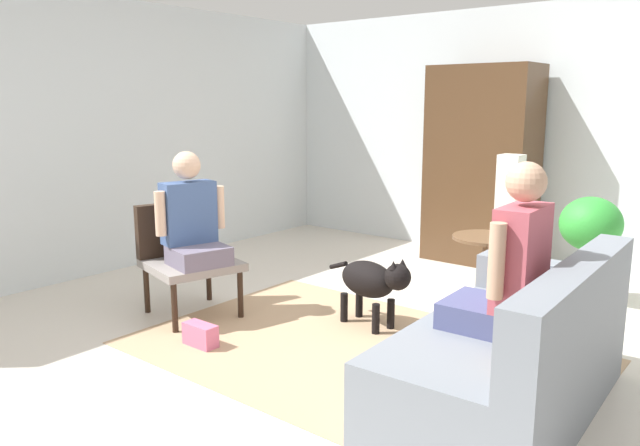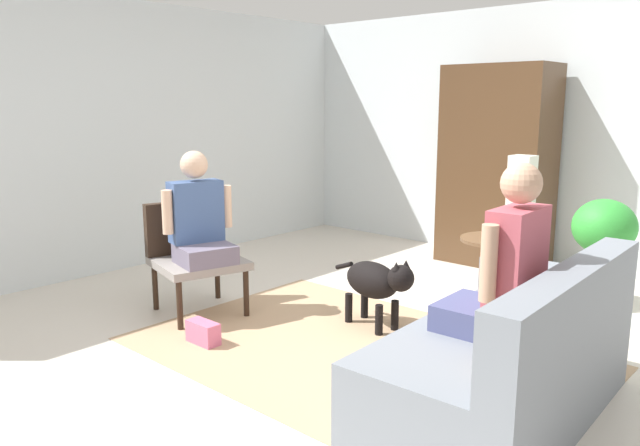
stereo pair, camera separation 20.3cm
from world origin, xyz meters
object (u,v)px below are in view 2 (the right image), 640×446
(couch, at_px, (510,360))
(column_lamp, at_px, (519,229))
(round_end_table, at_px, (494,266))
(dog, at_px, (376,281))
(armoire_cabinet, at_px, (497,167))
(potted_plant, at_px, (603,237))
(handbag, at_px, (203,333))
(armchair, at_px, (192,248))
(person_on_couch, at_px, (505,270))
(person_on_armchair, at_px, (199,218))

(couch, height_order, column_lamp, column_lamp)
(round_end_table, bearing_deg, dog, -119.29)
(armoire_cabinet, bearing_deg, potted_plant, -29.72)
(dog, height_order, armoire_cabinet, armoire_cabinet)
(round_end_table, height_order, dog, round_end_table)
(handbag, bearing_deg, column_lamp, 63.96)
(armchair, xyz_separation_m, person_on_couch, (2.59, 0.03, 0.30))
(dog, distance_m, armoire_cabinet, 2.39)
(couch, distance_m, handbag, 2.05)
(potted_plant, bearing_deg, armoire_cabinet, 150.28)
(couch, xyz_separation_m, person_on_armchair, (-2.48, -0.09, 0.46))
(couch, height_order, potted_plant, potted_plant)
(round_end_table, xyz_separation_m, handbag, (-1.18, -1.89, -0.31))
(armchair, height_order, potted_plant, potted_plant)
(potted_plant, bearing_deg, dog, -124.13)
(person_on_armchair, bearing_deg, potted_plant, 44.56)
(round_end_table, xyz_separation_m, dog, (-0.48, -0.86, -0.03))
(armchair, xyz_separation_m, armoire_cabinet, (1.10, 2.91, 0.50))
(round_end_table, height_order, column_lamp, column_lamp)
(potted_plant, xyz_separation_m, handbag, (-1.75, -2.58, -0.51))
(couch, relative_size, person_on_armchair, 2.05)
(dog, relative_size, column_lamp, 0.65)
(person_on_couch, relative_size, round_end_table, 1.49)
(round_end_table, bearing_deg, potted_plant, 50.54)
(person_on_armchair, relative_size, armoire_cabinet, 0.42)
(person_on_couch, bearing_deg, armoire_cabinet, 117.23)
(dog, xyz_separation_m, armoire_cabinet, (-0.24, 2.29, 0.64))
(couch, bearing_deg, person_on_couch, -146.27)
(person_on_couch, height_order, dog, person_on_couch)
(column_lamp, bearing_deg, armchair, -132.66)
(armchair, bearing_deg, person_on_armchair, -14.87)
(potted_plant, height_order, handbag, potted_plant)
(armchair, bearing_deg, armoire_cabinet, 69.22)
(couch, distance_m, person_on_couch, 0.49)
(person_on_couch, height_order, person_on_armchair, person_on_couch)
(person_on_couch, xyz_separation_m, round_end_table, (-0.76, 1.46, -0.41))
(dog, bearing_deg, armchair, -155.19)
(armchair, height_order, armoire_cabinet, armoire_cabinet)
(dog, height_order, potted_plant, potted_plant)
(person_on_couch, distance_m, armoire_cabinet, 3.25)
(person_on_armchair, bearing_deg, column_lamp, 50.32)
(armchair, xyz_separation_m, potted_plant, (2.39, 2.17, 0.09))
(potted_plant, distance_m, handbag, 3.16)
(potted_plant, height_order, column_lamp, column_lamp)
(dog, bearing_deg, person_on_armchair, -151.11)
(armoire_cabinet, bearing_deg, round_end_table, -63.26)
(couch, height_order, dog, couch)
(armchair, bearing_deg, potted_plant, 42.24)
(round_end_table, height_order, armoire_cabinet, armoire_cabinet)
(dog, relative_size, handbag, 3.14)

